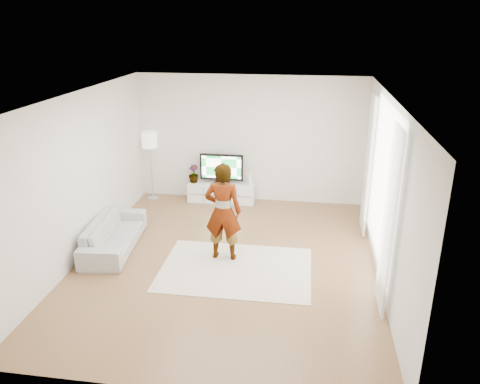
# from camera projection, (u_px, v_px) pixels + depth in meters

# --- Properties ---
(floor) EXTENTS (6.00, 6.00, 0.00)m
(floor) POSITION_uv_depth(u_px,v_px,m) (227.00, 262.00, 7.99)
(floor) COLOR #946A42
(floor) RESTS_ON ground
(ceiling) EXTENTS (6.00, 6.00, 0.00)m
(ceiling) POSITION_uv_depth(u_px,v_px,m) (225.00, 97.00, 7.01)
(ceiling) COLOR white
(ceiling) RESTS_ON wall_back
(wall_left) EXTENTS (0.02, 6.00, 2.80)m
(wall_left) POSITION_uv_depth(u_px,v_px,m) (79.00, 177.00, 7.85)
(wall_left) COLOR silver
(wall_left) RESTS_ON floor
(wall_right) EXTENTS (0.02, 6.00, 2.80)m
(wall_right) POSITION_uv_depth(u_px,v_px,m) (386.00, 193.00, 7.15)
(wall_right) COLOR silver
(wall_right) RESTS_ON floor
(wall_back) EXTENTS (5.00, 0.02, 2.80)m
(wall_back) POSITION_uv_depth(u_px,v_px,m) (250.00, 140.00, 10.28)
(wall_back) COLOR silver
(wall_back) RESTS_ON floor
(wall_front) EXTENTS (5.00, 0.02, 2.80)m
(wall_front) POSITION_uv_depth(u_px,v_px,m) (173.00, 283.00, 4.72)
(wall_front) COLOR silver
(wall_front) RESTS_ON floor
(window) EXTENTS (0.01, 2.60, 2.50)m
(window) POSITION_uv_depth(u_px,v_px,m) (383.00, 183.00, 7.42)
(window) COLOR white
(window) RESTS_ON wall_right
(curtain_near) EXTENTS (0.04, 0.70, 2.60)m
(curtain_near) POSITION_uv_depth(u_px,v_px,m) (389.00, 222.00, 6.26)
(curtain_near) COLOR white
(curtain_near) RESTS_ON floor
(curtain_far) EXTENTS (0.04, 0.70, 2.60)m
(curtain_far) POSITION_uv_depth(u_px,v_px,m) (368.00, 165.00, 8.67)
(curtain_far) COLOR white
(curtain_far) RESTS_ON floor
(media_console) EXTENTS (1.50, 0.43, 0.42)m
(media_console) POSITION_uv_depth(u_px,v_px,m) (222.00, 192.00, 10.56)
(media_console) COLOR white
(media_console) RESTS_ON floor
(television) EXTENTS (0.97, 0.19, 0.67)m
(television) POSITION_uv_depth(u_px,v_px,m) (222.00, 168.00, 10.39)
(television) COLOR black
(television) RESTS_ON media_console
(game_console) EXTENTS (0.07, 0.18, 0.24)m
(game_console) POSITION_uv_depth(u_px,v_px,m) (250.00, 180.00, 10.36)
(game_console) COLOR white
(game_console) RESTS_ON media_console
(potted_plant) EXTENTS (0.27, 0.27, 0.41)m
(potted_plant) POSITION_uv_depth(u_px,v_px,m) (194.00, 174.00, 10.51)
(potted_plant) COLOR #3F7238
(potted_plant) RESTS_ON media_console
(rug) EXTENTS (2.48, 1.79, 0.01)m
(rug) POSITION_uv_depth(u_px,v_px,m) (236.00, 269.00, 7.75)
(rug) COLOR beige
(rug) RESTS_ON floor
(player) EXTENTS (0.62, 0.41, 1.71)m
(player) POSITION_uv_depth(u_px,v_px,m) (223.00, 212.00, 7.83)
(player) COLOR #334772
(player) RESTS_ON rug
(sofa) EXTENTS (0.92, 1.95, 0.55)m
(sofa) POSITION_uv_depth(u_px,v_px,m) (114.00, 234.00, 8.39)
(sofa) COLOR #A6A6A1
(sofa) RESTS_ON floor
(floor_lamp) EXTENTS (0.35, 0.35, 1.56)m
(floor_lamp) POSITION_uv_depth(u_px,v_px,m) (150.00, 143.00, 10.34)
(floor_lamp) COLOR silver
(floor_lamp) RESTS_ON floor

